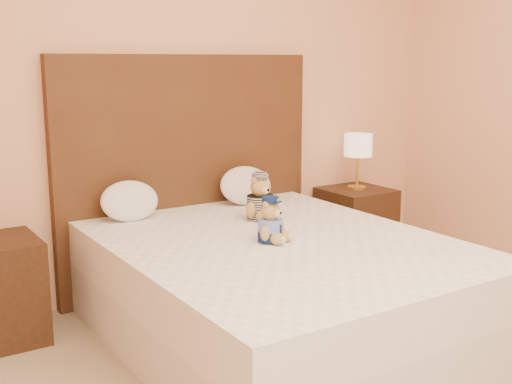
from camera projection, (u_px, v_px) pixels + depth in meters
bed at (278, 291)px, 3.37m from camera, size 1.60×2.00×0.55m
headboard at (188, 174)px, 4.11m from camera, size 1.75×0.08×1.50m
nightstand_right at (355, 226)px, 4.70m from camera, size 0.45×0.45×0.55m
lamp at (358, 148)px, 4.58m from camera, size 0.20×0.20×0.40m
teddy_police at (270, 219)px, 3.27m from camera, size 0.26×0.26×0.23m
teddy_prisoner at (260, 197)px, 3.74m from camera, size 0.26×0.25×0.26m
pillow_left at (130, 199)px, 3.72m from camera, size 0.35×0.23×0.25m
pillow_right at (246, 184)px, 4.14m from camera, size 0.37×0.24×0.26m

